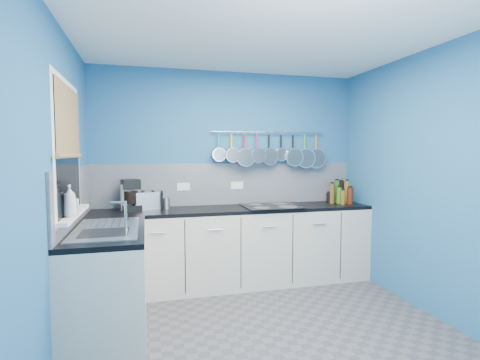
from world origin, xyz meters
name	(u,v)px	position (x,y,z in m)	size (l,w,h in m)	color
floor	(268,334)	(0.00, 0.00, -0.01)	(3.20, 3.00, 0.02)	#47474C
ceiling	(270,30)	(0.00, 0.00, 2.51)	(3.20, 3.00, 0.02)	white
wall_back	(228,176)	(0.00, 1.51, 1.25)	(3.20, 0.02, 2.50)	#235E8E
wall_front	(385,217)	(0.00, -1.51, 1.25)	(3.20, 0.02, 2.50)	#235E8E
wall_left	(55,191)	(-1.61, 0.00, 1.25)	(0.02, 3.00, 2.50)	#235E8E
wall_right	(432,182)	(1.61, 0.00, 1.25)	(0.02, 3.00, 2.50)	#235E8E
backsplash_back	(229,184)	(0.00, 1.49, 1.15)	(3.20, 0.02, 0.50)	#979AA2
backsplash_left	(75,196)	(-1.59, 0.60, 1.15)	(0.02, 1.80, 0.50)	#979AA2
cabinet_run_back	(234,248)	(0.00, 1.20, 0.43)	(3.20, 0.60, 0.86)	beige
worktop_back	(234,209)	(0.00, 1.20, 0.88)	(3.20, 0.60, 0.04)	black
cabinet_run_left	(108,285)	(-1.30, 0.30, 0.43)	(0.60, 1.20, 0.86)	beige
worktop_left	(107,231)	(-1.30, 0.30, 0.88)	(0.60, 1.20, 0.04)	black
window_frame	(68,150)	(-1.58, 0.30, 1.55)	(0.01, 1.00, 1.10)	white
window_glass	(68,150)	(-1.57, 0.30, 1.55)	(0.01, 0.90, 1.00)	black
bamboo_blind	(69,121)	(-1.56, 0.30, 1.77)	(0.01, 0.90, 0.55)	olive
window_sill	(73,214)	(-1.55, 0.30, 1.04)	(0.10, 0.98, 0.03)	white
sink_unit	(107,229)	(-1.30, 0.30, 0.90)	(0.50, 0.95, 0.01)	silver
mixer_tap	(126,216)	(-1.14, 0.12, 1.03)	(0.12, 0.08, 0.26)	silver
socket_left	(184,187)	(-0.55, 1.48, 1.13)	(0.15, 0.01, 0.09)	white
socket_right	(237,185)	(0.10, 1.48, 1.13)	(0.15, 0.01, 0.09)	white
pot_rail	(269,132)	(0.50, 1.45, 1.78)	(0.02, 0.02, 1.45)	silver
soap_bottle_a	(70,201)	(-1.53, 0.07, 1.17)	(0.09, 0.09, 0.24)	white
soap_bottle_b	(73,203)	(-1.53, 0.20, 1.14)	(0.08, 0.08, 0.17)	white
paper_towel	(127,197)	(-1.19, 1.29, 1.04)	(0.13, 0.13, 0.29)	white
coffee_maker	(131,195)	(-1.14, 1.27, 1.07)	(0.19, 0.21, 0.34)	black
toaster	(148,200)	(-0.96, 1.33, 1.00)	(0.30, 0.17, 0.19)	silver
canister	(166,203)	(-0.76, 1.31, 0.96)	(0.09, 0.09, 0.12)	silver
hob	(271,206)	(0.43, 1.16, 0.91)	(0.65, 0.57, 0.01)	black
pan_0	(218,147)	(-0.13, 1.44, 1.60)	(0.17, 0.08, 0.36)	silver
pan_1	(231,147)	(0.02, 1.44, 1.60)	(0.18, 0.12, 0.37)	silver
pan_2	(244,149)	(0.18, 1.44, 1.57)	(0.23, 0.12, 0.42)	silver
pan_3	(257,148)	(0.34, 1.44, 1.59)	(0.19, 0.12, 0.38)	silver
pan_4	(269,149)	(0.50, 1.44, 1.58)	(0.21, 0.08, 0.40)	silver
pan_5	(281,147)	(0.66, 1.44, 1.60)	(0.16, 0.06, 0.35)	silver
pan_6	(293,150)	(0.82, 1.44, 1.57)	(0.23, 0.10, 0.42)	silver
pan_7	(305,151)	(0.98, 1.44, 1.56)	(0.26, 0.08, 0.45)	silver
pan_8	(316,151)	(1.14, 1.44, 1.56)	(0.26, 0.06, 0.45)	silver
condiment_0	(341,192)	(1.43, 1.31, 1.03)	(0.06, 0.06, 0.27)	black
condiment_1	(337,191)	(1.38, 1.32, 1.04)	(0.06, 0.06, 0.28)	#265919
condiment_2	(329,198)	(1.27, 1.33, 0.96)	(0.07, 0.07, 0.12)	black
condiment_3	(347,192)	(1.46, 1.23, 1.04)	(0.05, 0.05, 0.28)	#8C5914
condiment_4	(339,195)	(1.35, 1.23, 1.00)	(0.06, 0.06, 0.20)	#3F721E
condiment_5	(332,193)	(1.26, 1.24, 1.02)	(0.06, 0.06, 0.25)	brown
condiment_6	(350,196)	(1.44, 1.12, 1.00)	(0.07, 0.07, 0.20)	#4C190C
condiment_7	(343,197)	(1.34, 1.12, 0.99)	(0.06, 0.06, 0.17)	brown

